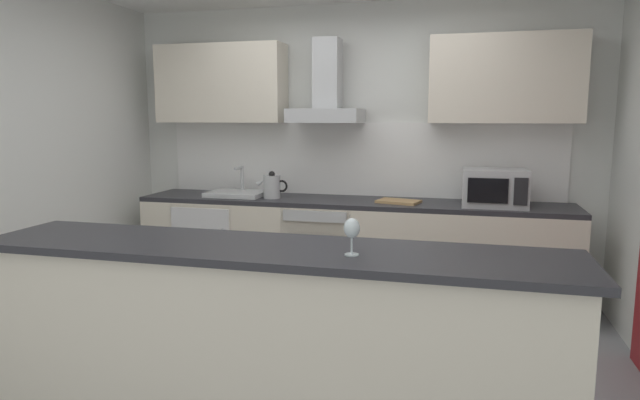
# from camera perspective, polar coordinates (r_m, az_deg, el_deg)

# --- Properties ---
(ground) EXTENTS (5.22, 4.45, 0.02)m
(ground) POSITION_cam_1_polar(r_m,az_deg,el_deg) (3.71, -1.52, -17.25)
(ground) COLOR gray
(wall_back) EXTENTS (5.22, 0.12, 2.60)m
(wall_back) POSITION_cam_1_polar(r_m,az_deg,el_deg) (5.09, 3.98, 5.08)
(wall_back) COLOR silver
(wall_back) RESTS_ON ground
(wall_left) EXTENTS (0.12, 4.45, 2.60)m
(wall_left) POSITION_cam_1_polar(r_m,az_deg,el_deg) (4.47, -29.47, 3.52)
(wall_left) COLOR silver
(wall_left) RESTS_ON ground
(backsplash_tile) EXTENTS (3.59, 0.02, 0.66)m
(backsplash_tile) POSITION_cam_1_polar(r_m,az_deg,el_deg) (5.02, 3.82, 4.23)
(backsplash_tile) COLOR white
(counter_back) EXTENTS (3.72, 0.60, 0.90)m
(counter_back) POSITION_cam_1_polar(r_m,az_deg,el_deg) (4.85, 3.05, -5.26)
(counter_back) COLOR beige
(counter_back) RESTS_ON ground
(counter_island) EXTENTS (3.06, 0.64, 0.96)m
(counter_island) POSITION_cam_1_polar(r_m,az_deg,el_deg) (2.94, -5.13, -13.88)
(counter_island) COLOR beige
(counter_island) RESTS_ON ground
(upper_cabinets) EXTENTS (3.67, 0.32, 0.70)m
(upper_cabinets) POSITION_cam_1_polar(r_m,az_deg,el_deg) (4.86, 3.55, 12.11)
(upper_cabinets) COLOR beige
(oven) EXTENTS (0.60, 0.62, 0.80)m
(oven) POSITION_cam_1_polar(r_m,az_deg,el_deg) (4.87, 0.30, -5.07)
(oven) COLOR slate
(oven) RESTS_ON ground
(refrigerator) EXTENTS (0.58, 0.60, 0.85)m
(refrigerator) POSITION_cam_1_polar(r_m,az_deg,el_deg) (5.22, -10.83, -4.69)
(refrigerator) COLOR white
(refrigerator) RESTS_ON ground
(microwave) EXTENTS (0.50, 0.38, 0.30)m
(microwave) POSITION_cam_1_polar(r_m,az_deg,el_deg) (4.60, 17.62, 1.20)
(microwave) COLOR #B7BABC
(microwave) RESTS_ON counter_back
(sink) EXTENTS (0.50, 0.40, 0.26)m
(sink) POSITION_cam_1_polar(r_m,az_deg,el_deg) (5.05, -8.56, 0.73)
(sink) COLOR silver
(sink) RESTS_ON counter_back
(kettle) EXTENTS (0.29, 0.15, 0.24)m
(kettle) POSITION_cam_1_polar(r_m,az_deg,el_deg) (4.87, -4.98, 1.43)
(kettle) COLOR #B7BABC
(kettle) RESTS_ON counter_back
(range_hood) EXTENTS (0.62, 0.45, 0.72)m
(range_hood) POSITION_cam_1_polar(r_m,az_deg,el_deg) (4.86, 0.69, 10.68)
(range_hood) COLOR #B7BABC
(wine_glass) EXTENTS (0.08, 0.08, 0.18)m
(wine_glass) POSITION_cam_1_polar(r_m,az_deg,el_deg) (2.58, 3.32, -3.08)
(wine_glass) COLOR silver
(wine_glass) RESTS_ON counter_island
(chopping_board) EXTENTS (0.38, 0.30, 0.02)m
(chopping_board) POSITION_cam_1_polar(r_m,az_deg,el_deg) (4.65, 8.13, -0.15)
(chopping_board) COLOR tan
(chopping_board) RESTS_ON counter_back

